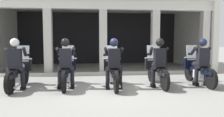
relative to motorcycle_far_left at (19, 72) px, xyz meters
The scene contains 13 objects.
ground_plane 3.94m from the motorcycle_far_left, 40.20° to the left, with size 80.00×80.00×0.00m, color gray.
station_building 6.35m from the motorcycle_far_left, 62.01° to the left, with size 11.03×4.98×3.54m.
kerb_strip 3.73m from the motorcycle_far_left, 39.30° to the left, with size 10.53×0.24×0.12m, color #B7B5AD.
motorcycle_far_left is the anchor object (origin of this frame).
police_officer_far_left 0.52m from the motorcycle_far_left, 90.26° to the right, with size 0.63×0.61×1.58m.
motorcycle_left 1.50m from the motorcycle_far_left, ahead, with size 0.62×2.04×1.35m.
police_officer_left 1.58m from the motorcycle_far_left, ahead, with size 0.63×0.61×1.58m.
motorcycle_center 2.99m from the motorcycle_far_left, ahead, with size 0.62×2.04×1.35m.
police_officer_center 3.05m from the motorcycle_far_left, ahead, with size 0.63×0.61×1.58m.
motorcycle_right 4.49m from the motorcycle_far_left, ahead, with size 0.62×2.04×1.35m.
police_officer_right 4.52m from the motorcycle_far_left, ahead, with size 0.63×0.61×1.58m.
motorcycle_far_right 5.98m from the motorcycle_far_left, ahead, with size 0.62×2.04×1.35m.
police_officer_far_right 6.00m from the motorcycle_far_left, ahead, with size 0.63×0.61×1.58m.
Camera 1 is at (-0.74, -6.39, 1.50)m, focal length 33.48 mm.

